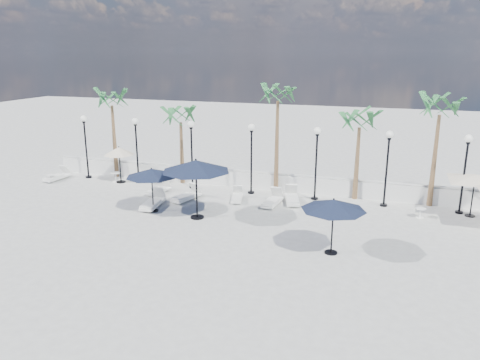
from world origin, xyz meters
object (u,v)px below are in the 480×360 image
(parasol_navy_mid, at_px, (196,166))
(lounger_0, at_px, (57,176))
(lounger_5, at_px, (272,201))
(lounger_3, at_px, (237,197))
(parasol_navy_left, at_px, (152,173))
(parasol_navy_right, at_px, (334,205))
(lounger_4, at_px, (153,202))
(lounger_6, at_px, (292,198))
(lounger_1, at_px, (187,196))
(parasol_cream_small, at_px, (119,152))
(parasol_cream_sq_a, at_px, (476,175))
(lounger_2, at_px, (159,190))

(parasol_navy_mid, bearing_deg, lounger_0, 161.89)
(lounger_0, relative_size, lounger_5, 0.98)
(lounger_3, relative_size, parasol_navy_left, 0.68)
(parasol_navy_left, bearing_deg, parasol_navy_right, -14.12)
(lounger_3, height_order, parasol_navy_mid, parasol_navy_mid)
(lounger_4, bearing_deg, lounger_6, 17.43)
(lounger_5, xyz_separation_m, lounger_6, (0.86, 0.71, 0.01))
(parasol_navy_left, height_order, parasol_navy_mid, parasol_navy_mid)
(lounger_1, height_order, parasol_cream_small, parasol_cream_small)
(lounger_3, height_order, lounger_5, lounger_5)
(lounger_4, bearing_deg, parasol_cream_small, 132.31)
(parasol_navy_left, bearing_deg, lounger_1, 68.92)
(lounger_1, distance_m, lounger_5, 4.53)
(lounger_3, relative_size, parasol_navy_right, 0.68)
(parasol_cream_small, bearing_deg, lounger_3, -8.62)
(lounger_5, bearing_deg, lounger_0, -178.50)
(parasol_navy_mid, height_order, parasol_cream_sq_a, parasol_navy_mid)
(parasol_cream_small, bearing_deg, lounger_1, -20.60)
(lounger_0, height_order, lounger_1, lounger_1)
(parasol_navy_left, height_order, parasol_cream_small, parasol_navy_left)
(parasol_navy_right, bearing_deg, lounger_5, 125.99)
(lounger_6, height_order, parasol_cream_small, parasol_cream_small)
(lounger_0, relative_size, lounger_4, 0.90)
(lounger_0, xyz_separation_m, lounger_4, (8.00, -2.76, 0.02))
(lounger_0, bearing_deg, lounger_5, 2.01)
(parasol_navy_left, xyz_separation_m, parasol_cream_sq_a, (14.62, 4.05, 0.11))
(parasol_navy_left, distance_m, parasol_cream_small, 5.93)
(lounger_3, distance_m, parasol_cream_sq_a, 11.48)
(parasol_navy_left, bearing_deg, parasol_cream_small, 137.00)
(lounger_0, bearing_deg, lounger_4, -14.61)
(lounger_0, bearing_deg, lounger_3, 2.32)
(lounger_3, xyz_separation_m, parasol_navy_right, (5.57, -5.12, 1.76))
(lounger_3, bearing_deg, lounger_1, -177.44)
(lounger_5, bearing_deg, lounger_6, 43.33)
(parasol_navy_mid, bearing_deg, lounger_4, 164.59)
(parasol_cream_sq_a, relative_size, parasol_cream_small, 2.05)
(parasol_cream_sq_a, bearing_deg, lounger_5, -172.00)
(lounger_4, bearing_deg, lounger_1, 47.36)
(lounger_2, relative_size, parasol_cream_small, 0.81)
(lounger_3, bearing_deg, lounger_2, 167.27)
(parasol_cream_sq_a, bearing_deg, parasol_navy_left, -164.53)
(lounger_1, relative_size, lounger_4, 0.95)
(lounger_0, xyz_separation_m, lounger_1, (9.14, -1.20, 0.01))
(lounger_1, relative_size, lounger_3, 1.18)
(lounger_6, bearing_deg, parasol_cream_sq_a, -12.02)
(lounger_4, distance_m, parasol_cream_small, 5.57)
(lounger_1, xyz_separation_m, parasol_navy_mid, (1.60, -2.31, 2.27))
(lounger_1, bearing_deg, parasol_cream_sq_a, 23.20)
(lounger_3, height_order, parasol_cream_small, parasol_cream_small)
(lounger_4, height_order, parasol_navy_mid, parasol_navy_mid)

